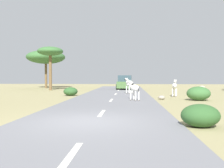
{
  "coord_description": "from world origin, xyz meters",
  "views": [
    {
      "loc": [
        1.49,
        -8.99,
        1.67
      ],
      "look_at": [
        0.24,
        10.03,
        1.09
      ],
      "focal_mm": 40.4,
      "sensor_mm": 36.0,
      "label": 1
    }
  ],
  "objects_px": {
    "zebra_1": "(175,86)",
    "tree_4": "(46,57)",
    "bush_3": "(200,116)",
    "zebra_2": "(134,88)",
    "car_0": "(125,83)",
    "bush_0": "(198,93)",
    "rock_2": "(202,88)",
    "zebra_0": "(129,84)",
    "rock_3": "(162,98)",
    "tree_1": "(50,52)",
    "bush_1": "(71,91)"
  },
  "relations": [
    {
      "from": "zebra_1",
      "to": "tree_4",
      "type": "height_order",
      "value": "tree_4"
    },
    {
      "from": "bush_3",
      "to": "zebra_2",
      "type": "bearing_deg",
      "value": 103.26
    },
    {
      "from": "car_0",
      "to": "bush_0",
      "type": "relative_size",
      "value": 2.73
    },
    {
      "from": "rock_2",
      "to": "zebra_0",
      "type": "bearing_deg",
      "value": -147.36
    },
    {
      "from": "rock_3",
      "to": "rock_2",
      "type": "bearing_deg",
      "value": 61.36
    },
    {
      "from": "tree_4",
      "to": "rock_2",
      "type": "bearing_deg",
      "value": -15.87
    },
    {
      "from": "tree_1",
      "to": "rock_3",
      "type": "relative_size",
      "value": 10.87
    },
    {
      "from": "rock_3",
      "to": "tree_1",
      "type": "bearing_deg",
      "value": 136.05
    },
    {
      "from": "car_0",
      "to": "rock_3",
      "type": "relative_size",
      "value": 9.27
    },
    {
      "from": "rock_3",
      "to": "bush_0",
      "type": "bearing_deg",
      "value": -10.2
    },
    {
      "from": "tree_1",
      "to": "bush_1",
      "type": "xyz_separation_m",
      "value": [
        4.31,
        -8.07,
        -4.16
      ]
    },
    {
      "from": "zebra_1",
      "to": "rock_2",
      "type": "distance_m",
      "value": 9.23
    },
    {
      "from": "tree_1",
      "to": "rock_2",
      "type": "relative_size",
      "value": 6.71
    },
    {
      "from": "rock_3",
      "to": "bush_1",
      "type": "bearing_deg",
      "value": 156.63
    },
    {
      "from": "zebra_2",
      "to": "rock_3",
      "type": "distance_m",
      "value": 2.48
    },
    {
      "from": "rock_3",
      "to": "tree_4",
      "type": "bearing_deg",
      "value": 130.21
    },
    {
      "from": "car_0",
      "to": "rock_2",
      "type": "bearing_deg",
      "value": -14.46
    },
    {
      "from": "tree_4",
      "to": "rock_3",
      "type": "relative_size",
      "value": 11.26
    },
    {
      "from": "zebra_1",
      "to": "rock_3",
      "type": "relative_size",
      "value": 3.1
    },
    {
      "from": "zebra_0",
      "to": "rock_3",
      "type": "relative_size",
      "value": 3.16
    },
    {
      "from": "tree_4",
      "to": "bush_0",
      "type": "bearing_deg",
      "value": -45.91
    },
    {
      "from": "zebra_1",
      "to": "tree_1",
      "type": "distance_m",
      "value": 16.0
    },
    {
      "from": "zebra_2",
      "to": "car_0",
      "type": "distance_m",
      "value": 14.88
    },
    {
      "from": "tree_1",
      "to": "bush_1",
      "type": "height_order",
      "value": "tree_1"
    },
    {
      "from": "zebra_1",
      "to": "bush_3",
      "type": "bearing_deg",
      "value": -80.73
    },
    {
      "from": "car_0",
      "to": "zebra_0",
      "type": "bearing_deg",
      "value": -83.88
    },
    {
      "from": "tree_4",
      "to": "bush_3",
      "type": "xyz_separation_m",
      "value": [
        13.97,
        -26.3,
        -3.97
      ]
    },
    {
      "from": "bush_0",
      "to": "bush_3",
      "type": "relative_size",
      "value": 1.28
    },
    {
      "from": "zebra_1",
      "to": "bush_3",
      "type": "xyz_separation_m",
      "value": [
        -1.43,
        -12.6,
        -0.47
      ]
    },
    {
      "from": "rock_2",
      "to": "car_0",
      "type": "bearing_deg",
      "value": 162.81
    },
    {
      "from": "tree_4",
      "to": "zebra_1",
      "type": "bearing_deg",
      "value": -41.65
    },
    {
      "from": "zebra_1",
      "to": "rock_3",
      "type": "bearing_deg",
      "value": -101.04
    },
    {
      "from": "zebra_2",
      "to": "rock_2",
      "type": "distance_m",
      "value": 14.53
    },
    {
      "from": "car_0",
      "to": "tree_4",
      "type": "distance_m",
      "value": 12.08
    },
    {
      "from": "zebra_2",
      "to": "zebra_1",
      "type": "bearing_deg",
      "value": 19.83
    },
    {
      "from": "bush_0",
      "to": "bush_1",
      "type": "relative_size",
      "value": 1.33
    },
    {
      "from": "zebra_0",
      "to": "car_0",
      "type": "bearing_deg",
      "value": -61.67
    },
    {
      "from": "car_0",
      "to": "bush_1",
      "type": "bearing_deg",
      "value": -110.96
    },
    {
      "from": "zebra_0",
      "to": "bush_1",
      "type": "distance_m",
      "value": 5.6
    },
    {
      "from": "bush_1",
      "to": "zebra_0",
      "type": "bearing_deg",
      "value": 25.46
    },
    {
      "from": "car_0",
      "to": "tree_4",
      "type": "xyz_separation_m",
      "value": [
        -11.17,
        2.95,
        3.5
      ]
    },
    {
      "from": "zebra_1",
      "to": "rock_2",
      "type": "xyz_separation_m",
      "value": [
        4.51,
        8.04,
        -0.54
      ]
    },
    {
      "from": "bush_3",
      "to": "rock_2",
      "type": "xyz_separation_m",
      "value": [
        5.94,
        20.64,
        -0.07
      ]
    },
    {
      "from": "rock_2",
      "to": "zebra_1",
      "type": "bearing_deg",
      "value": -119.28
    },
    {
      "from": "zebra_1",
      "to": "tree_1",
      "type": "height_order",
      "value": "tree_1"
    },
    {
      "from": "tree_1",
      "to": "bush_3",
      "type": "xyz_separation_m",
      "value": [
        11.67,
        -21.02,
        -4.15
      ]
    },
    {
      "from": "bush_0",
      "to": "car_0",
      "type": "bearing_deg",
      "value": 110.61
    },
    {
      "from": "car_0",
      "to": "bush_0",
      "type": "bearing_deg",
      "value": -66.66
    },
    {
      "from": "zebra_1",
      "to": "rock_3",
      "type": "distance_m",
      "value": 3.25
    },
    {
      "from": "zebra_1",
      "to": "tree_1",
      "type": "bearing_deg",
      "value": 163.01
    }
  ]
}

